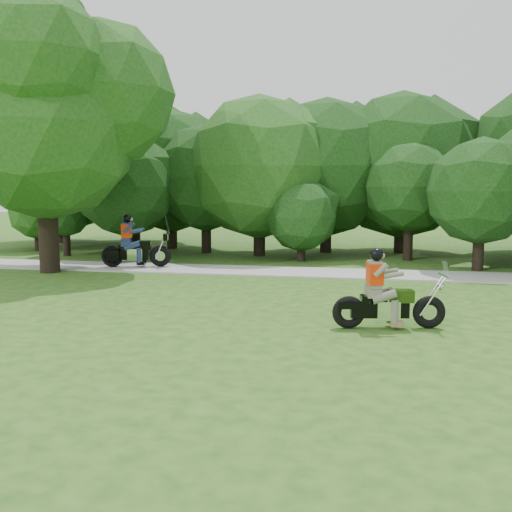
{
  "coord_description": "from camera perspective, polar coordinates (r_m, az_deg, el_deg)",
  "views": [
    {
      "loc": [
        0.47,
        -11.55,
        2.98
      ],
      "look_at": [
        -2.62,
        4.06,
        1.05
      ],
      "focal_mm": 40.0,
      "sensor_mm": 36.0,
      "label": 1
    }
  ],
  "objects": [
    {
      "name": "ground",
      "position": [
        11.94,
        8.68,
        -7.61
      ],
      "size": [
        100.0,
        100.0,
        0.0
      ],
      "primitive_type": "plane",
      "color": "#244D16",
      "rests_on": "ground"
    },
    {
      "name": "touring_motorcycle",
      "position": [
        21.36,
        -12.32,
        0.81
      ],
      "size": [
        2.51,
        1.21,
        1.94
      ],
      "rotation": [
        0.0,
        0.0,
        0.26
      ],
      "color": "black",
      "rests_on": "walkway"
    },
    {
      "name": "chopper_motorcycle",
      "position": [
        12.32,
        12.65,
        -4.21
      ],
      "size": [
        2.39,
        0.87,
        1.72
      ],
      "rotation": [
        0.0,
        0.0,
        0.2
      ],
      "color": "black",
      "rests_on": "ground"
    },
    {
      "name": "tree_line",
      "position": [
        26.17,
        8.72,
        8.47
      ],
      "size": [
        39.37,
        12.43,
        7.75
      ],
      "color": "black",
      "rests_on": "ground"
    },
    {
      "name": "big_tree_west",
      "position": [
        21.62,
        -20.12,
        13.89
      ],
      "size": [
        8.64,
        6.56,
        9.96
      ],
      "color": "black",
      "rests_on": "ground"
    },
    {
      "name": "walkway",
      "position": [
        19.78,
        9.73,
        -1.76
      ],
      "size": [
        60.0,
        2.2,
        0.06
      ],
      "primitive_type": "cube",
      "color": "#A3A39E",
      "rests_on": "ground"
    }
  ]
}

